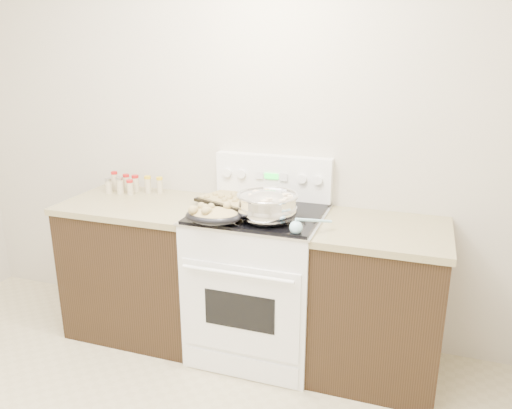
% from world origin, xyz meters
% --- Properties ---
extents(room_shell, '(4.10, 3.60, 2.75)m').
position_xyz_m(room_shell, '(0.00, 0.00, 1.70)').
color(room_shell, beige).
rests_on(room_shell, ground).
extents(counter_left, '(0.93, 0.67, 0.92)m').
position_xyz_m(counter_left, '(-0.48, 1.43, 0.46)').
color(counter_left, black).
rests_on(counter_left, ground).
extents(counter_right, '(0.73, 0.67, 0.92)m').
position_xyz_m(counter_right, '(1.08, 1.43, 0.46)').
color(counter_right, black).
rests_on(counter_right, ground).
extents(kitchen_range, '(0.78, 0.73, 1.22)m').
position_xyz_m(kitchen_range, '(0.35, 1.42, 0.49)').
color(kitchen_range, white).
rests_on(kitchen_range, ground).
extents(mixing_bowl, '(0.45, 0.45, 0.20)m').
position_xyz_m(mixing_bowl, '(0.45, 1.28, 1.02)').
color(mixing_bowl, silver).
rests_on(mixing_bowl, kitchen_range).
extents(roasting_pan, '(0.34, 0.25, 0.11)m').
position_xyz_m(roasting_pan, '(0.17, 1.14, 0.99)').
color(roasting_pan, black).
rests_on(roasting_pan, kitchen_range).
extents(baking_sheet, '(0.48, 0.41, 0.06)m').
position_xyz_m(baking_sheet, '(0.13, 1.53, 0.96)').
color(baking_sheet, black).
rests_on(baking_sheet, kitchen_range).
extents(wooden_spoon, '(0.08, 0.26, 0.04)m').
position_xyz_m(wooden_spoon, '(0.30, 1.28, 0.95)').
color(wooden_spoon, '#AB854E').
rests_on(wooden_spoon, kitchen_range).
extents(blue_ladle, '(0.20, 0.20, 0.09)m').
position_xyz_m(blue_ladle, '(0.66, 1.16, 0.97)').
color(blue_ladle, '#97CEE1').
rests_on(blue_ladle, kitchen_range).
extents(spice_jars, '(0.39, 0.15, 0.13)m').
position_xyz_m(spice_jars, '(-0.64, 1.60, 0.98)').
color(spice_jars, '#BFB28C').
rests_on(spice_jars, counter_left).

